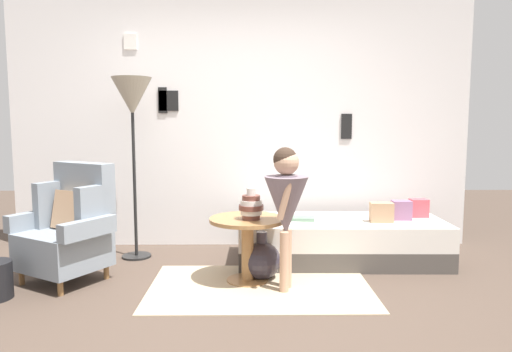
# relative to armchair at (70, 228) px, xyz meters

# --- Properties ---
(ground_plane) EXTENTS (12.00, 12.00, 0.00)m
(ground_plane) POSITION_rel_armchair_xyz_m (1.40, -0.78, -0.44)
(ground_plane) COLOR #4C3D33
(gallery_wall) EXTENTS (4.80, 0.12, 2.60)m
(gallery_wall) POSITION_rel_armchair_xyz_m (1.39, 1.17, 0.86)
(gallery_wall) COLOR silver
(gallery_wall) RESTS_ON ground
(rug) EXTENTS (1.75, 1.11, 0.01)m
(rug) POSITION_rel_armchair_xyz_m (1.57, -0.23, -0.43)
(rug) COLOR tan
(rug) RESTS_ON ground
(armchair) EXTENTS (0.90, 0.84, 0.97)m
(armchair) POSITION_rel_armchair_xyz_m (0.00, 0.00, 0.00)
(armchair) COLOR olive
(armchair) RESTS_ON ground
(daybed) EXTENTS (1.91, 0.83, 0.40)m
(daybed) POSITION_rel_armchair_xyz_m (2.35, 0.49, -0.24)
(daybed) COLOR #4C4742
(daybed) RESTS_ON ground
(pillow_head) EXTENTS (0.17, 0.12, 0.17)m
(pillow_head) POSITION_rel_armchair_xyz_m (3.12, 0.61, 0.05)
(pillow_head) COLOR #D64C56
(pillow_head) RESTS_ON daybed
(pillow_mid) EXTENTS (0.18, 0.13, 0.18)m
(pillow_mid) POSITION_rel_armchair_xyz_m (2.91, 0.49, 0.05)
(pillow_mid) COLOR gray
(pillow_mid) RESTS_ON daybed
(pillow_back) EXTENTS (0.21, 0.13, 0.18)m
(pillow_back) POSITION_rel_armchair_xyz_m (2.70, 0.38, 0.05)
(pillow_back) COLOR tan
(pillow_back) RESTS_ON daybed
(side_table) EXTENTS (0.62, 0.62, 0.54)m
(side_table) POSITION_rel_armchair_xyz_m (1.47, -0.08, -0.05)
(side_table) COLOR #9E7042
(side_table) RESTS_ON ground
(vase_striped) EXTENTS (0.20, 0.20, 0.25)m
(vase_striped) POSITION_rel_armchair_xyz_m (1.50, -0.13, 0.20)
(vase_striped) COLOR brown
(vase_striped) RESTS_ON side_table
(floor_lamp) EXTENTS (0.38, 0.38, 1.73)m
(floor_lamp) POSITION_rel_armchair_xyz_m (0.38, 0.65, 1.05)
(floor_lamp) COLOR black
(floor_lamp) RESTS_ON ground
(person_child) EXTENTS (0.34, 0.34, 1.12)m
(person_child) POSITION_rel_armchair_xyz_m (1.77, -0.29, 0.28)
(person_child) COLOR tan
(person_child) RESTS_ON ground
(book_on_daybed) EXTENTS (0.24, 0.19, 0.03)m
(book_on_daybed) POSITION_rel_armchair_xyz_m (1.98, 0.47, -0.02)
(book_on_daybed) COLOR slate
(book_on_daybed) RESTS_ON daybed
(demijohn_near) EXTENTS (0.32, 0.32, 0.40)m
(demijohn_near) POSITION_rel_armchair_xyz_m (1.59, -0.02, -0.28)
(demijohn_near) COLOR #332D38
(demijohn_near) RESTS_ON ground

